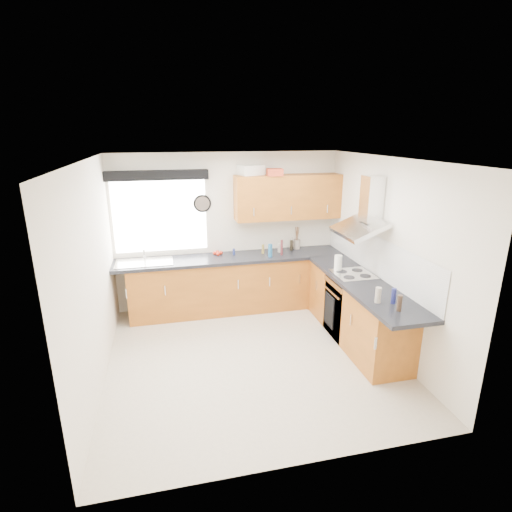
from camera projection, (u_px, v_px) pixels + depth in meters
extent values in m
plane|color=beige|center=(252.00, 357.00, 5.17)|extent=(3.60, 3.60, 0.00)
cube|color=white|center=(251.00, 159.00, 4.42)|extent=(3.60, 3.60, 0.02)
cube|color=silver|center=(228.00, 231.00, 6.47)|extent=(3.60, 0.02, 2.50)
cube|color=silver|center=(301.00, 338.00, 3.12)|extent=(3.60, 0.02, 2.50)
cube|color=silver|center=(93.00, 278.00, 4.41)|extent=(0.02, 3.60, 2.50)
cube|color=silver|center=(387.00, 256.00, 5.18)|extent=(0.02, 3.60, 2.50)
cube|color=white|center=(160.00, 216.00, 6.14)|extent=(1.40, 0.02, 1.10)
cube|color=black|center=(157.00, 175.00, 5.87)|extent=(1.50, 0.18, 0.14)
cube|color=white|center=(374.00, 255.00, 5.48)|extent=(0.01, 3.00, 0.54)
cube|color=#8F4D17|center=(226.00, 285.00, 6.42)|extent=(3.00, 0.58, 0.86)
cube|color=#8F4D17|center=(319.00, 278.00, 6.75)|extent=(0.60, 0.60, 0.86)
cube|color=#8F4D17|center=(356.00, 311.00, 5.50)|extent=(0.58, 2.10, 0.86)
cube|color=black|center=(231.00, 258.00, 6.30)|extent=(3.60, 0.62, 0.05)
cube|color=black|center=(363.00, 284.00, 5.22)|extent=(0.62, 2.42, 0.05)
cube|color=black|center=(351.00, 307.00, 5.64)|extent=(0.56, 0.58, 0.85)
cube|color=silver|center=(353.00, 274.00, 5.49)|extent=(0.52, 0.52, 0.01)
cube|color=#8F4D17|center=(288.00, 197.00, 6.34)|extent=(1.70, 0.35, 0.70)
cube|color=white|center=(213.00, 289.00, 6.40)|extent=(0.60, 0.59, 0.75)
cylinder|color=black|center=(202.00, 204.00, 6.22)|extent=(0.28, 0.04, 0.28)
cube|color=white|center=(251.00, 170.00, 6.18)|extent=(0.43, 0.37, 0.15)
cube|color=#B4391D|center=(275.00, 172.00, 6.07)|extent=(0.25, 0.22, 0.11)
cylinder|color=gray|center=(297.00, 244.00, 6.70)|extent=(0.13, 0.13, 0.15)
cylinder|color=white|center=(338.00, 263.00, 5.60)|extent=(0.13, 0.13, 0.23)
cylinder|color=#1A527E|center=(270.00, 250.00, 6.25)|extent=(0.07, 0.07, 0.21)
cylinder|color=#A99B90|center=(279.00, 249.00, 6.52)|extent=(0.05, 0.05, 0.10)
cylinder|color=#B2A698|center=(291.00, 243.00, 6.66)|extent=(0.05, 0.05, 0.20)
cylinder|color=gray|center=(281.00, 248.00, 6.50)|extent=(0.07, 0.07, 0.14)
cylinder|color=navy|center=(234.00, 252.00, 6.37)|extent=(0.04, 0.04, 0.10)
cylinder|color=black|center=(291.00, 245.00, 6.60)|extent=(0.05, 0.05, 0.17)
cylinder|color=#551E23|center=(282.00, 247.00, 6.34)|extent=(0.04, 0.04, 0.25)
cylinder|color=olive|center=(263.00, 249.00, 6.43)|extent=(0.04, 0.04, 0.15)
cylinder|color=#37281E|center=(399.00, 303.00, 4.36)|extent=(0.05, 0.05, 0.19)
cylinder|color=navy|center=(394.00, 296.00, 4.55)|extent=(0.06, 0.06, 0.18)
cylinder|color=#AFA395|center=(378.00, 295.00, 4.58)|extent=(0.07, 0.07, 0.18)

